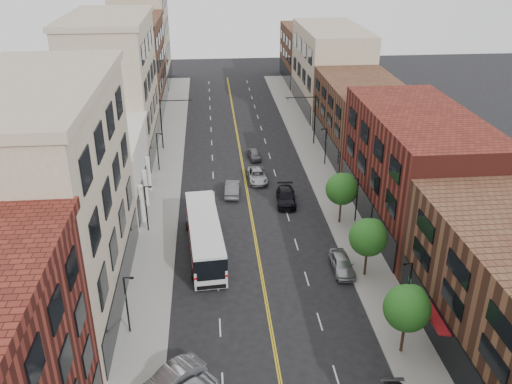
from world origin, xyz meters
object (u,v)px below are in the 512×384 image
object	(u,v)px
city_bus	(205,234)
car_angle_b	(172,379)
car_parked_far	(342,264)
car_lane_a	(286,197)
car_lane_behind	(232,188)
car_lane_c	(254,154)
car_lane_b	(257,176)

from	to	relation	value
city_bus	car_angle_b	world-z (taller)	city_bus
car_parked_far	car_lane_a	bearing A→B (deg)	102.13
car_angle_b	car_lane_behind	xyz separation A→B (m)	(5.60, 30.08, -0.02)
car_angle_b	city_bus	bearing A→B (deg)	132.23
car_lane_behind	car_lane_c	distance (m)	11.60
city_bus	car_lane_behind	bearing A→B (deg)	70.94
car_lane_behind	car_parked_far	bearing A→B (deg)	123.13
city_bus	car_lane_c	bearing A→B (deg)	69.42
car_parked_far	car_lane_c	size ratio (longest dim) A/B	1.23
car_parked_far	car_lane_c	xyz separation A→B (m)	(-5.65, 28.16, -0.15)
city_bus	car_lane_a	distance (m)	13.62
car_parked_far	car_lane_behind	world-z (taller)	car_lane_behind
car_parked_far	car_lane_c	distance (m)	28.72
car_angle_b	car_lane_b	bearing A→B (deg)	124.99
car_angle_b	car_lane_c	distance (m)	42.13
city_bus	car_parked_far	bearing A→B (deg)	-24.10
car_parked_far	city_bus	bearing A→B (deg)	160.01
car_angle_b	car_lane_b	size ratio (longest dim) A/B	0.97
car_lane_a	car_lane_c	distance (m)	14.08
car_lane_b	car_parked_far	bearing A→B (deg)	-76.08
car_lane_a	car_lane_b	bearing A→B (deg)	117.56
city_bus	car_lane_behind	distance (m)	13.13
city_bus	car_lane_c	distance (m)	24.70
car_lane_behind	car_lane_b	distance (m)	4.95
car_lane_a	car_angle_b	bearing A→B (deg)	-108.40
car_parked_far	car_lane_behind	bearing A→B (deg)	117.92
city_bus	car_parked_far	xyz separation A→B (m)	(12.50, -4.46, -1.22)
city_bus	car_lane_behind	xyz separation A→B (m)	(3.30, 12.65, -1.22)
city_bus	car_parked_far	world-z (taller)	city_bus
car_lane_c	car_lane_behind	bearing A→B (deg)	-114.52
car_lane_a	car_lane_b	distance (m)	7.05
car_lane_b	car_lane_c	size ratio (longest dim) A/B	1.35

